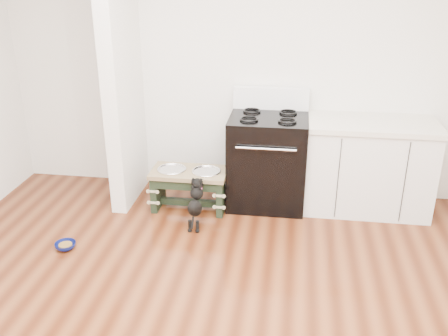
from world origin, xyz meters
TOP-DOWN VIEW (x-y plane):
  - room_shell at (0.00, 0.00)m, footprint 5.00×5.00m
  - partition_wall at (-1.18, 2.10)m, footprint 0.15×0.80m
  - oven_range at (0.25, 2.16)m, footprint 0.76×0.69m
  - cabinet_run at (1.23, 2.18)m, footprint 1.24×0.64m
  - dog_feeder at (-0.50, 1.91)m, footprint 0.75×0.40m
  - puppy at (-0.37, 1.57)m, footprint 0.13×0.38m
  - floor_bowl at (-1.42, 1.00)m, footprint 0.23×0.23m

SIDE VIEW (x-z plane):
  - floor_bowl at x=-1.42m, z-range 0.00..0.06m
  - puppy at x=-0.37m, z-range 0.02..0.48m
  - dog_feeder at x=-0.50m, z-range 0.08..0.50m
  - cabinet_run at x=1.23m, z-range 0.00..0.91m
  - oven_range at x=0.25m, z-range -0.09..1.05m
  - partition_wall at x=-1.18m, z-range 0.00..2.70m
  - room_shell at x=0.00m, z-range -0.88..4.12m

